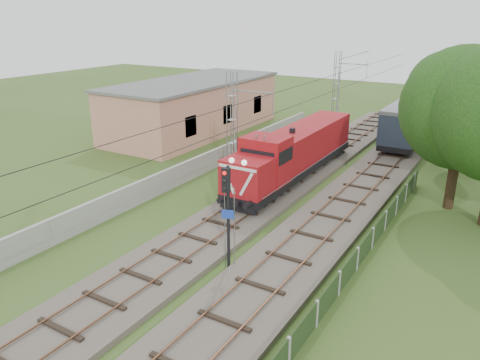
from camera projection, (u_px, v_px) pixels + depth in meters
The scene contains 12 objects.
ground at pixel (151, 276), 21.72m from camera, with size 140.00×140.00×0.00m, color #39521E.
track_main at pixel (231, 219), 27.30m from camera, with size 4.20×70.00×0.45m.
track_side at pixel (378, 172), 35.36m from camera, with size 4.20×80.00×0.45m.
catenary at pixel (233, 131), 31.46m from camera, with size 3.31×70.00×8.00m.
boundary_wall at pixel (192, 169), 34.30m from camera, with size 0.25×40.00×1.50m, color #9E9E99.
station_building at pixel (195, 106), 47.47m from camera, with size 8.40×20.40×5.22m.
fence at pixel (339, 283), 20.05m from camera, with size 0.12×32.00×1.20m.
locomotive at pixel (294, 152), 33.59m from camera, with size 2.81×16.04×4.07m.
coach_rake at pixel (464, 75), 72.79m from camera, with size 2.90×86.44×3.35m.
signal_post at pixel (227, 201), 21.08m from camera, with size 0.56×0.45×5.19m.
tree_a at pixel (465, 110), 27.25m from camera, with size 7.67×7.30×9.94m.
tree_c at pixel (468, 119), 34.89m from camera, with size 5.03×4.79×6.52m.
Camera 1 is at (13.33, -14.07, 11.55)m, focal length 35.00 mm.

